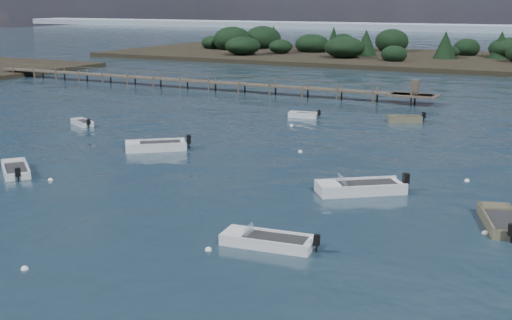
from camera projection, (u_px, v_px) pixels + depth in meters
The scene contains 18 objects.
ground at pixel (406, 89), 82.27m from camera, with size 400.00×400.00×0.00m, color #142530.
dinghy_mid_white_a at pixel (267, 242), 29.62m from camera, with size 4.66×2.09×1.07m.
tender_far_grey_b at pixel (405, 120), 59.95m from camera, with size 3.47×2.39×1.19m.
tender_far_grey at pixel (82, 124), 58.33m from camera, with size 3.08×2.25×1.00m.
dinghy_extra_a at pixel (156, 147), 48.68m from camera, with size 4.73×4.32×1.32m.
dinghy_mid_white_b at pixel (360, 189), 37.81m from camera, with size 5.27×4.62×1.38m.
dinghy_mid_grey at pixel (16, 171), 42.09m from camera, with size 4.13×3.73×1.11m.
dinghy_extra_b at pixel (501, 223), 32.21m from camera, with size 2.88×4.73×1.17m.
tender_far_white at pixel (303, 116), 62.18m from camera, with size 3.15×1.52×1.06m.
buoy_a at pixel (25, 269), 27.00m from camera, with size 0.32×0.32×0.32m, color white.
buoy_b at pixel (208, 250), 29.06m from camera, with size 0.32×0.32×0.32m, color white.
buoy_c at pixel (51, 180), 40.39m from camera, with size 0.32×0.32×0.32m, color white.
buoy_d at pixel (485, 234), 31.15m from camera, with size 0.32×0.32×0.32m, color white.
buoy_e at pixel (291, 126), 58.00m from camera, with size 0.32×0.32×0.32m, color white.
buoy_extra_a at pixel (300, 152), 47.95m from camera, with size 0.32×0.32×0.32m, color white.
buoy_extra_b at pixel (467, 181), 40.20m from camera, with size 0.32×0.32×0.32m, color white.
jetty at pixel (212, 82), 81.30m from camera, with size 64.50×3.20×3.40m.
distant_haze at pixel (296, 28), 268.94m from camera, with size 280.00×20.00×2.40m, color #8EA1B0.
Camera 1 is at (20.37, -21.77, 10.98)m, focal length 45.00 mm.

